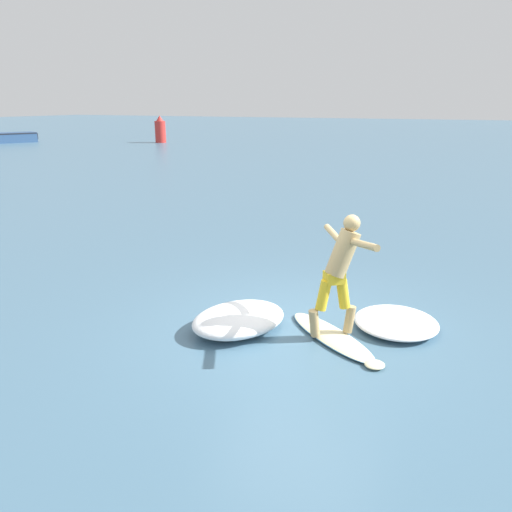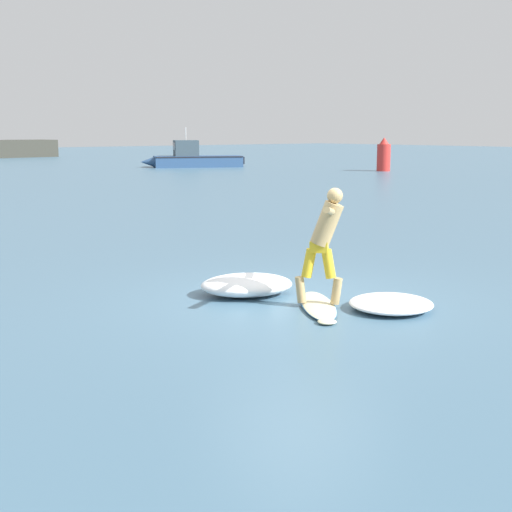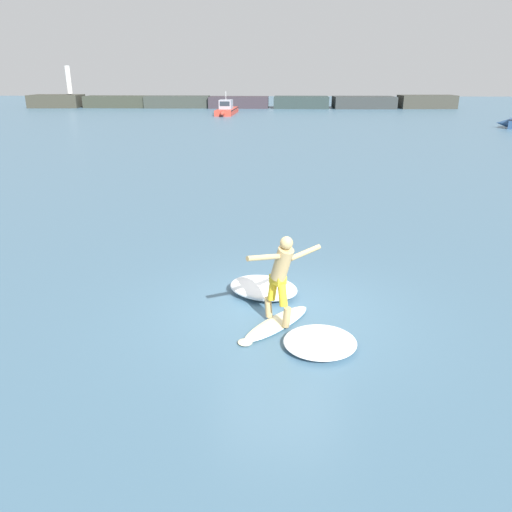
# 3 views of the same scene
# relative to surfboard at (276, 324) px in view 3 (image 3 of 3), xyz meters

# --- Properties ---
(ground_plane) EXTENTS (200.00, 200.00, 0.00)m
(ground_plane) POSITION_rel_surfboard_xyz_m (0.11, 0.53, -0.03)
(ground_plane) COLOR #43667E
(rock_jetty_breakwater) EXTENTS (57.68, 4.91, 5.39)m
(rock_jetty_breakwater) POSITION_rel_surfboard_xyz_m (-5.12, 62.53, 0.76)
(rock_jetty_breakwater) COLOR #34332A
(rock_jetty_breakwater) RESTS_ON ground
(surfboard) EXTENTS (1.47, 1.76, 0.20)m
(surfboard) POSITION_rel_surfboard_xyz_m (0.00, 0.00, 0.00)
(surfboard) COLOR beige
(surfboard) RESTS_ON ground
(surfer) EXTENTS (1.31, 1.08, 1.70)m
(surfer) POSITION_rel_surfboard_xyz_m (0.07, -0.04, 1.03)
(surfer) COLOR tan
(surfer) RESTS_ON surfboard
(small_boat_offshore) EXTENTS (2.13, 9.07, 2.51)m
(small_boat_offshore) POSITION_rel_surfboard_xyz_m (-5.85, 51.07, 0.48)
(small_boat_offshore) COLOR #C13B2D
(small_boat_offshore) RESTS_ON ground
(wave_foam_at_tail) EXTENTS (1.79, 1.61, 0.33)m
(wave_foam_at_tail) POSITION_rel_surfboard_xyz_m (-0.27, 1.34, 0.13)
(wave_foam_at_tail) COLOR white
(wave_foam_at_tail) RESTS_ON ground
(wave_foam_at_nose) EXTENTS (1.65, 1.63, 0.18)m
(wave_foam_at_nose) POSITION_rel_surfboard_xyz_m (0.74, -0.74, 0.06)
(wave_foam_at_nose) COLOR white
(wave_foam_at_nose) RESTS_ON ground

